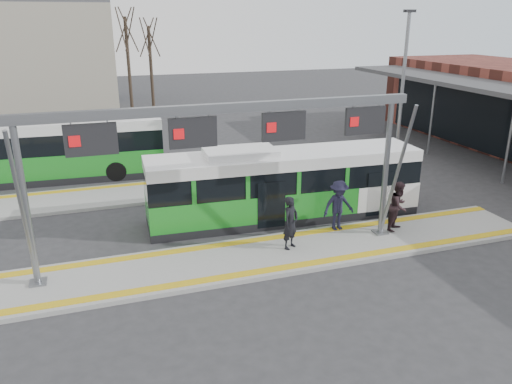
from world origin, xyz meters
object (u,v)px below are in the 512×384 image
hero_bus (284,185)px  gantry (230,137)px  passenger_c (339,206)px  passenger_b (399,206)px  passenger_a (291,223)px

hero_bus → gantry: bearing=-133.0°
gantry → passenger_c: gantry is taller
gantry → passenger_b: 7.35m
gantry → passenger_a: gantry is taller
hero_bus → passenger_a: (-0.94, -3.08, -0.29)m
gantry → hero_bus: 5.19m
gantry → passenger_c: bearing=10.8°
hero_bus → passenger_a: bearing=-104.5°
gantry → hero_bus: gantry is taller
gantry → passenger_b: bearing=1.3°
gantry → passenger_c: (4.45, 0.85, -3.17)m
passenger_b → passenger_c: passenger_c is taller
hero_bus → passenger_c: bearing=-54.9°
gantry → passenger_a: bearing=-1.8°
passenger_b → passenger_c: 2.28m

